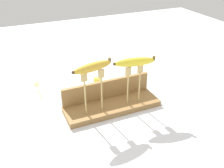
{
  "coord_description": "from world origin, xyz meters",
  "views": [
    {
      "loc": [
        -0.39,
        -0.87,
        0.65
      ],
      "look_at": [
        0.0,
        0.0,
        0.12
      ],
      "focal_mm": 41.69,
      "sensor_mm": 36.0,
      "label": 1
    }
  ],
  "objects_px": {
    "fork_stand_left": "(93,88)",
    "fork_stand_right": "(134,81)",
    "fork_fallen_near": "(38,87)",
    "banana_raised_left": "(92,67)",
    "banana_raised_right": "(135,62)",
    "banana_chunk_near": "(98,81)"
  },
  "relations": [
    {
      "from": "banana_raised_right",
      "to": "fork_fallen_near",
      "type": "height_order",
      "value": "banana_raised_right"
    },
    {
      "from": "fork_stand_left",
      "to": "banana_raised_right",
      "type": "relative_size",
      "value": 1.04
    },
    {
      "from": "fork_stand_left",
      "to": "fork_fallen_near",
      "type": "bearing_deg",
      "value": 117.53
    },
    {
      "from": "fork_stand_left",
      "to": "fork_stand_right",
      "type": "height_order",
      "value": "fork_stand_left"
    },
    {
      "from": "fork_stand_right",
      "to": "banana_chunk_near",
      "type": "bearing_deg",
      "value": 104.61
    },
    {
      "from": "fork_stand_right",
      "to": "fork_fallen_near",
      "type": "height_order",
      "value": "fork_stand_right"
    },
    {
      "from": "fork_stand_right",
      "to": "banana_raised_left",
      "type": "relative_size",
      "value": 1.0
    },
    {
      "from": "fork_fallen_near",
      "to": "fork_stand_right",
      "type": "bearing_deg",
      "value": -43.34
    },
    {
      "from": "fork_stand_left",
      "to": "banana_raised_left",
      "type": "bearing_deg",
      "value": -168.42
    },
    {
      "from": "banana_raised_left",
      "to": "banana_chunk_near",
      "type": "distance_m",
      "value": 0.35
    },
    {
      "from": "fork_stand_right",
      "to": "fork_fallen_near",
      "type": "relative_size",
      "value": 0.99
    },
    {
      "from": "fork_stand_left",
      "to": "banana_raised_left",
      "type": "distance_m",
      "value": 0.09
    },
    {
      "from": "banana_raised_left",
      "to": "banana_raised_right",
      "type": "xyz_separation_m",
      "value": [
        0.18,
        0.0,
        -0.01
      ]
    },
    {
      "from": "fork_stand_left",
      "to": "banana_chunk_near",
      "type": "distance_m",
      "value": 0.31
    },
    {
      "from": "banana_raised_right",
      "to": "banana_chunk_near",
      "type": "xyz_separation_m",
      "value": [
        -0.07,
        0.26,
        -0.2
      ]
    },
    {
      "from": "fork_fallen_near",
      "to": "banana_chunk_near",
      "type": "xyz_separation_m",
      "value": [
        0.29,
        -0.08,
        0.02
      ]
    },
    {
      "from": "fork_stand_left",
      "to": "fork_fallen_near",
      "type": "distance_m",
      "value": 0.41
    },
    {
      "from": "fork_stand_left",
      "to": "banana_raised_right",
      "type": "height_order",
      "value": "banana_raised_right"
    },
    {
      "from": "fork_stand_left",
      "to": "banana_chunk_near",
      "type": "relative_size",
      "value": 3.56
    },
    {
      "from": "fork_fallen_near",
      "to": "fork_stand_left",
      "type": "bearing_deg",
      "value": -62.47
    },
    {
      "from": "banana_raised_right",
      "to": "fork_stand_right",
      "type": "bearing_deg",
      "value": -10.2
    },
    {
      "from": "fork_stand_right",
      "to": "banana_raised_right",
      "type": "bearing_deg",
      "value": 169.8
    }
  ]
}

